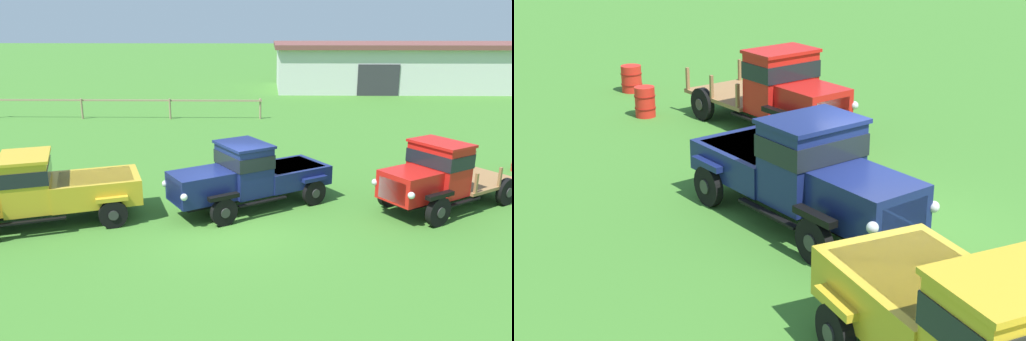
% 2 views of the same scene
% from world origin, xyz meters
% --- Properties ---
extents(ground_plane, '(240.00, 240.00, 0.00)m').
position_xyz_m(ground_plane, '(0.00, 0.00, 0.00)').
color(ground_plane, '#3D7528').
extents(vintage_truck_foreground_near, '(5.43, 3.50, 2.06)m').
position_xyz_m(vintage_truck_foreground_near, '(-5.33, 0.12, 1.06)').
color(vintage_truck_foreground_near, black).
rests_on(vintage_truck_foreground_near, ground).
extents(vintage_truck_second_in_line, '(5.21, 4.12, 2.08)m').
position_xyz_m(vintage_truck_second_in_line, '(0.45, 1.53, 1.05)').
color(vintage_truck_second_in_line, black).
rests_on(vintage_truck_second_in_line, ground).
extents(vintage_truck_midrow_center, '(5.23, 4.21, 2.15)m').
position_xyz_m(vintage_truck_midrow_center, '(6.14, 1.38, 1.10)').
color(vintage_truck_midrow_center, black).
rests_on(vintage_truck_midrow_center, ground).
extents(oil_drum_beside_row, '(0.64, 0.64, 0.81)m').
position_xyz_m(oil_drum_beside_row, '(10.81, 5.56, 0.40)').
color(oil_drum_beside_row, red).
rests_on(oil_drum_beside_row, ground).
extents(oil_drum_near_fence, '(0.58, 0.58, 0.83)m').
position_xyz_m(oil_drum_near_fence, '(8.00, 4.96, 0.42)').
color(oil_drum_near_fence, red).
rests_on(oil_drum_near_fence, ground).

